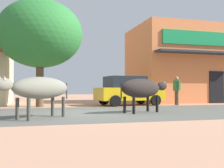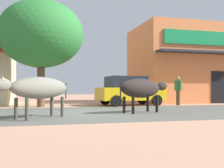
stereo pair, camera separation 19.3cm
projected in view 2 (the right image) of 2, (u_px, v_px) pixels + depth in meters
name	position (u px, v px, depth m)	size (l,w,h in m)	color
ground	(89.00, 113.00, 10.45)	(80.00, 80.00, 0.00)	tan
asphalt_road	(89.00, 113.00, 10.45)	(72.00, 6.68, 0.00)	#585952
storefront_right_club	(182.00, 65.00, 20.02)	(6.85, 6.21, 5.42)	#E47E48
roadside_tree	(41.00, 34.00, 14.13)	(4.39, 4.39, 5.55)	brown
parked_hatchback_car	(129.00, 91.00, 15.42)	(3.88, 2.27, 1.64)	gold
cow_near_brown	(39.00, 88.00, 8.47)	(2.38, 2.22, 1.30)	slate
cow_far_dark	(142.00, 89.00, 10.55)	(2.50, 1.49, 1.32)	#2A2320
pedestrian_by_shop	(178.00, 88.00, 15.60)	(0.27, 0.61, 1.66)	brown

